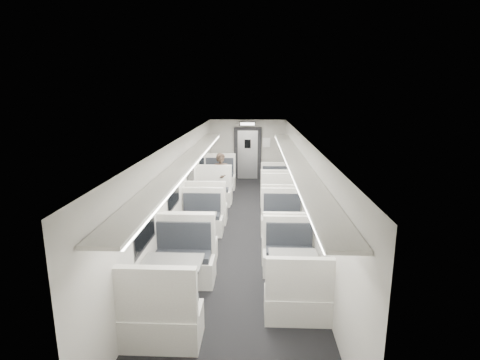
# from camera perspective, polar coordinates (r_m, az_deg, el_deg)

# --- Properties ---
(room) EXTENTS (3.24, 12.24, 2.64)m
(room) POSITION_cam_1_polar(r_m,az_deg,el_deg) (9.25, 0.33, -0.92)
(room) COLOR black
(room) RESTS_ON ground
(booth_left_a) EXTENTS (1.16, 2.36, 1.26)m
(booth_left_a) POSITION_cam_1_polar(r_m,az_deg,el_deg) (12.87, -3.55, -0.44)
(booth_left_a) COLOR white
(booth_left_a) RESTS_ON room
(booth_left_b) EXTENTS (1.11, 2.24, 1.20)m
(booth_left_b) POSITION_cam_1_polar(r_m,az_deg,el_deg) (10.97, -4.62, -3.00)
(booth_left_b) COLOR white
(booth_left_b) RESTS_ON room
(booth_left_c) EXTENTS (1.05, 2.13, 1.14)m
(booth_left_c) POSITION_cam_1_polar(r_m,az_deg,el_deg) (8.69, -6.58, -7.64)
(booth_left_c) COLOR white
(booth_left_c) RESTS_ON room
(booth_left_d) EXTENTS (1.16, 2.36, 1.26)m
(booth_left_d) POSITION_cam_1_polar(r_m,az_deg,el_deg) (6.41, -10.20, -15.33)
(booth_left_d) COLOR white
(booth_left_d) RESTS_ON room
(booth_right_a) EXTENTS (0.95, 1.94, 1.04)m
(booth_right_a) POSITION_cam_1_polar(r_m,az_deg,el_deg) (12.56, 5.43, -1.18)
(booth_right_a) COLOR white
(booth_right_a) RESTS_ON room
(booth_right_b) EXTENTS (1.01, 2.06, 1.10)m
(booth_right_b) POSITION_cam_1_polar(r_m,az_deg,el_deg) (10.97, 5.86, -3.21)
(booth_right_b) COLOR white
(booth_right_b) RESTS_ON room
(booth_right_c) EXTENTS (1.04, 2.12, 1.13)m
(booth_right_c) POSITION_cam_1_polar(r_m,az_deg,el_deg) (8.69, 6.77, -7.66)
(booth_right_c) COLOR white
(booth_right_c) RESTS_ON room
(booth_right_d) EXTENTS (1.02, 2.07, 1.11)m
(booth_right_d) POSITION_cam_1_polar(r_m,az_deg,el_deg) (6.82, 8.05, -13.90)
(booth_right_d) COLOR white
(booth_right_d) RESTS_ON room
(passenger) EXTENTS (0.63, 0.44, 1.62)m
(passenger) POSITION_cam_1_polar(r_m,az_deg,el_deg) (11.77, -2.87, 0.21)
(passenger) COLOR black
(passenger) RESTS_ON room
(window_a) EXTENTS (0.02, 1.18, 0.84)m
(window_a) POSITION_cam_1_polar(r_m,az_deg,el_deg) (12.67, -5.85, 3.58)
(window_a) COLOR black
(window_a) RESTS_ON room
(window_b) EXTENTS (0.02, 1.18, 0.84)m
(window_b) POSITION_cam_1_polar(r_m,az_deg,el_deg) (10.54, -7.54, 1.56)
(window_b) COLOR black
(window_b) RESTS_ON room
(window_c) EXTENTS (0.02, 1.18, 0.84)m
(window_c) POSITION_cam_1_polar(r_m,az_deg,el_deg) (8.43, -10.09, -1.48)
(window_c) COLOR black
(window_c) RESTS_ON room
(window_d) EXTENTS (0.02, 1.18, 0.84)m
(window_d) POSITION_cam_1_polar(r_m,az_deg,el_deg) (6.40, -14.30, -6.49)
(window_d) COLOR black
(window_d) RESTS_ON room
(luggage_rack_left) EXTENTS (0.46, 10.40, 0.09)m
(luggage_rack_left) POSITION_cam_1_polar(r_m,az_deg,el_deg) (8.94, -7.75, 3.15)
(luggage_rack_left) COLOR white
(luggage_rack_left) RESTS_ON room
(luggage_rack_right) EXTENTS (0.46, 10.40, 0.09)m
(luggage_rack_right) POSITION_cam_1_polar(r_m,az_deg,el_deg) (8.84, 8.36, 3.02)
(luggage_rack_right) COLOR white
(luggage_rack_right) RESTS_ON room
(vestibule_door) EXTENTS (1.10, 0.13, 2.10)m
(vestibule_door) POSITION_cam_1_polar(r_m,az_deg,el_deg) (15.09, 1.17, 4.01)
(vestibule_door) COLOR black
(vestibule_door) RESTS_ON room
(exit_sign) EXTENTS (0.62, 0.12, 0.16)m
(exit_sign) POSITION_cam_1_polar(r_m,az_deg,el_deg) (14.46, 1.15, 8.56)
(exit_sign) COLOR black
(exit_sign) RESTS_ON room
(wall_notice) EXTENTS (0.32, 0.02, 0.40)m
(wall_notice) POSITION_cam_1_polar(r_m,az_deg,el_deg) (15.01, 4.05, 5.71)
(wall_notice) COLOR white
(wall_notice) RESTS_ON room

